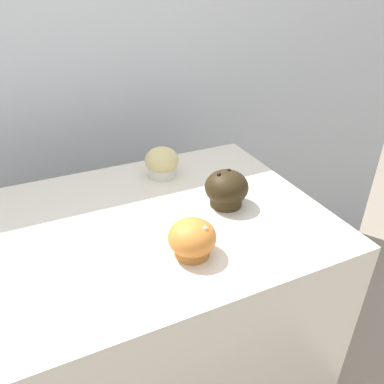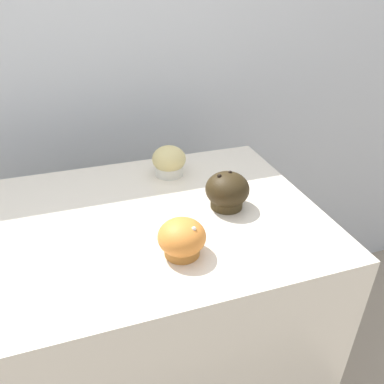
% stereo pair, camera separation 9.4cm
% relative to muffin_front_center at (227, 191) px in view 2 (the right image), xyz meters
% --- Properties ---
extents(wall_back, '(3.20, 0.10, 1.80)m').
position_rel_muffin_front_center_xyz_m(wall_back, '(-0.28, 0.62, -0.07)').
color(wall_back, silver).
rests_on(wall_back, ground).
extents(display_counter, '(1.00, 0.64, 0.92)m').
position_rel_muffin_front_center_xyz_m(display_counter, '(-0.28, 0.02, -0.51)').
color(display_counter, silver).
rests_on(display_counter, ground).
extents(muffin_front_center, '(0.11, 0.11, 0.10)m').
position_rel_muffin_front_center_xyz_m(muffin_front_center, '(0.00, 0.00, 0.00)').
color(muffin_front_center, '#3F321B').
rests_on(muffin_front_center, display_counter).
extents(muffin_back_left, '(0.10, 0.10, 0.09)m').
position_rel_muffin_front_center_xyz_m(muffin_back_left, '(-0.09, 0.22, -0.00)').
color(muffin_back_left, white).
rests_on(muffin_back_left, display_counter).
extents(muffin_back_right, '(0.10, 0.10, 0.08)m').
position_rel_muffin_front_center_xyz_m(muffin_back_right, '(-0.16, -0.14, -0.01)').
color(muffin_back_right, '#C57A32').
rests_on(muffin_back_right, display_counter).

